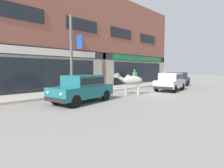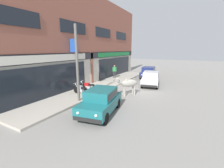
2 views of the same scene
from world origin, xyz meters
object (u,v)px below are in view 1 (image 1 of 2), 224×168
object	(u,v)px
cow	(131,80)
motorcycle_0	(81,86)
car_2	(82,87)
car_1	(177,78)
utility_pole	(71,55)
car_0	(170,81)
motorcycle_1	(91,85)
pedestrian	(135,75)

from	to	relation	value
cow	motorcycle_0	size ratio (longest dim) A/B	0.96
car_2	car_1	bearing A→B (deg)	2.16
car_1	utility_pole	xyz separation A→B (m)	(-11.47, 1.91, 1.90)
car_0	motorcycle_1	bearing A→B (deg)	140.52
cow	pedestrian	bearing A→B (deg)	36.04
car_1	pedestrian	xyz separation A→B (m)	(-2.46, 3.71, 0.31)
car_0	car_1	world-z (taller)	same
motorcycle_1	pedestrian	xyz separation A→B (m)	(6.66, 0.88, 0.60)
car_2	motorcycle_1	size ratio (longest dim) A/B	2.11
utility_pole	motorcycle_0	bearing A→B (deg)	32.89
car_0	car_2	size ratio (longest dim) A/B	1.00
motorcycle_0	motorcycle_1	world-z (taller)	same
car_1	motorcycle_1	xyz separation A→B (m)	(-9.12, 2.83, -0.29)
car_2	utility_pole	world-z (taller)	utility_pole
cow	utility_pole	distance (m)	4.36
cow	car_2	size ratio (longest dim) A/B	0.46
car_2	motorcycle_0	bearing A→B (deg)	57.14
car_0	motorcycle_0	size ratio (longest dim) A/B	2.10
car_1	pedestrian	distance (m)	4.46
motorcycle_1	utility_pole	world-z (taller)	utility_pole
motorcycle_1	pedestrian	bearing A→B (deg)	7.52
car_2	car_0	bearing A→B (deg)	-6.00
car_1	motorcycle_0	size ratio (longest dim) A/B	2.06
car_2	pedestrian	world-z (taller)	pedestrian
car_0	car_2	world-z (taller)	same
motorcycle_0	car_0	bearing A→B (deg)	-33.30
motorcycle_0	car_1	bearing A→B (deg)	-14.84
motorcycle_1	pedestrian	distance (m)	6.75
car_0	pedestrian	size ratio (longest dim) A/B	2.37
cow	pedestrian	world-z (taller)	pedestrian
utility_pole	pedestrian	bearing A→B (deg)	11.30
cow	car_0	size ratio (longest dim) A/B	0.46
car_0	car_1	xyz separation A→B (m)	(4.09, 1.32, 0.00)
car_0	utility_pole	distance (m)	8.27
car_1	utility_pole	world-z (taller)	utility_pole
cow	utility_pole	size ratio (longest dim) A/B	0.34
car_0	car_1	bearing A→B (deg)	17.91
motorcycle_1	utility_pole	xyz separation A→B (m)	(-2.34, -0.92, 2.19)
car_1	motorcycle_0	world-z (taller)	car_1
pedestrian	car_1	bearing A→B (deg)	-56.42
pedestrian	car_2	bearing A→B (deg)	-156.99
pedestrian	utility_pole	world-z (taller)	utility_pole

